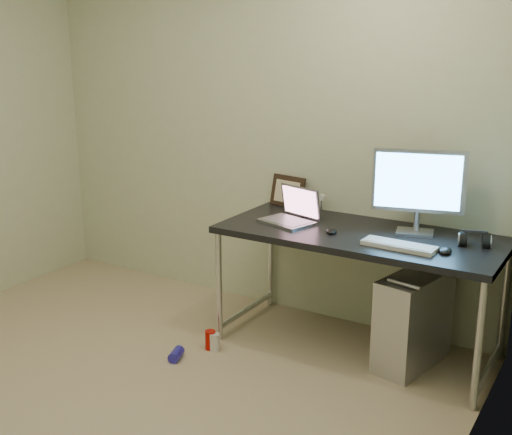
% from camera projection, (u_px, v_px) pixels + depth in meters
% --- Properties ---
extents(floor, '(3.50, 3.50, 0.00)m').
position_uv_depth(floor, '(81.00, 412.00, 3.28)').
color(floor, tan).
rests_on(floor, ground).
extents(wall_back, '(3.50, 0.02, 2.50)m').
position_uv_depth(wall_back, '(257.00, 130.00, 4.39)').
color(wall_back, beige).
rests_on(wall_back, ground).
extents(wall_right, '(0.02, 3.50, 2.50)m').
position_uv_depth(wall_right, '(440.00, 227.00, 2.08)').
color(wall_right, beige).
rests_on(wall_right, ground).
extents(desk, '(1.66, 0.72, 0.75)m').
position_uv_depth(desk, '(359.00, 244.00, 3.79)').
color(desk, black).
rests_on(desk, ground).
extents(tower_computer, '(0.34, 0.57, 0.59)m').
position_uv_depth(tower_computer, '(413.00, 320.00, 3.70)').
color(tower_computer, silver).
rests_on(tower_computer, ground).
extents(cable_a, '(0.01, 0.16, 0.69)m').
position_uv_depth(cable_a, '(423.00, 281.00, 3.96)').
color(cable_a, black).
rests_on(cable_a, ground).
extents(cable_b, '(0.02, 0.11, 0.71)m').
position_uv_depth(cable_b, '(437.00, 288.00, 3.90)').
color(cable_b, black).
rests_on(cable_b, ground).
extents(can_red, '(0.08, 0.08, 0.12)m').
position_uv_depth(can_red, '(210.00, 340.00, 3.94)').
color(can_red, '#B70D05').
rests_on(can_red, ground).
extents(can_white, '(0.08, 0.08, 0.11)m').
position_uv_depth(can_white, '(215.00, 342.00, 3.92)').
color(can_white, silver).
rests_on(can_white, ground).
extents(can_blue, '(0.10, 0.13, 0.06)m').
position_uv_depth(can_blue, '(176.00, 354.00, 3.82)').
color(can_blue, '#2722AE').
rests_on(can_blue, ground).
extents(laptop, '(0.37, 0.33, 0.22)m').
position_uv_depth(laptop, '(292.00, 214.00, 3.97)').
color(laptop, '#A1A2A9').
rests_on(laptop, desk).
extents(monitor, '(0.52, 0.20, 0.49)m').
position_uv_depth(monitor, '(418.00, 185.00, 3.67)').
color(monitor, '#A1A2A9').
rests_on(monitor, desk).
extents(keyboard, '(0.41, 0.15, 0.02)m').
position_uv_depth(keyboard, '(399.00, 246.00, 3.48)').
color(keyboard, silver).
rests_on(keyboard, desk).
extents(mouse_right, '(0.09, 0.12, 0.04)m').
position_uv_depth(mouse_right, '(445.00, 249.00, 3.39)').
color(mouse_right, black).
rests_on(mouse_right, desk).
extents(mouse_left, '(0.09, 0.11, 0.03)m').
position_uv_depth(mouse_left, '(331.00, 230.00, 3.75)').
color(mouse_left, black).
rests_on(mouse_left, desk).
extents(headphones, '(0.18, 0.11, 0.11)m').
position_uv_depth(headphones, '(475.00, 241.00, 3.51)').
color(headphones, black).
rests_on(headphones, desk).
extents(picture_frame, '(0.27, 0.12, 0.21)m').
position_uv_depth(picture_frame, '(288.00, 191.00, 4.33)').
color(picture_frame, black).
rests_on(picture_frame, desk).
extents(webcam, '(0.04, 0.03, 0.12)m').
position_uv_depth(webcam, '(322.00, 199.00, 4.19)').
color(webcam, silver).
rests_on(webcam, desk).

